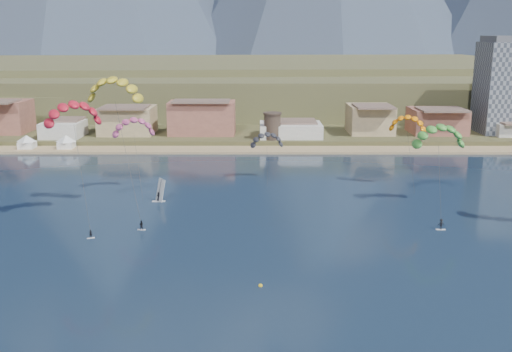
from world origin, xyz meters
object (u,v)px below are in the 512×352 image
Objects in this scene: watchtower at (272,126)px; kitesurfer_yellow at (114,86)px; kitesurfer_red at (73,109)px; buoy at (260,286)px; apartment_tower at (511,85)px; kitesurfer_green at (440,133)px; windsurfer at (159,194)px.

kitesurfer_yellow is (-32.20, -71.13, 18.72)m from watchtower.
kitesurfer_red reaches higher than buoy.
apartment_tower is 149.81m from kitesurfer_red.
apartment_tower reaches higher than kitesurfer_green.
kitesurfer_yellow is 65.22m from kitesurfer_green.
kitesurfer_green is (70.47, 11.03, -6.15)m from kitesurfer_red.
apartment_tower is 1.30× the size of kitesurfer_red.
kitesurfer_red is at bearing -132.69° from windsurfer.
kitesurfer_yellow is at bearing -142.81° from apartment_tower.
kitesurfer_red is 41.22× the size of buoy.
kitesurfer_red reaches higher than windsurfer.
kitesurfer_green reaches higher than windsurfer.
kitesurfer_red is 71.59m from kitesurfer_green.
kitesurfer_green is at bearing 3.88° from kitesurfer_yellow.
apartment_tower is 132.26m from windsurfer.
windsurfer is at bearing 47.25° from kitesurfer_yellow.
apartment_tower is at bearing 59.35° from kitesurfer_green.
watchtower is 80.29m from kitesurfer_yellow.
apartment_tower is 82.02m from watchtower.
watchtower is at bearing 87.70° from buoy.
kitesurfer_red is 1.17× the size of kitesurfer_green.
watchtower is at bearing -170.07° from apartment_tower.
kitesurfer_yellow is at bearing -176.12° from kitesurfer_green.
windsurfer is at bearing 47.31° from kitesurfer_red.
apartment_tower is 1.11× the size of kitesurfer_yellow.
kitesurfer_yellow is at bearing -114.36° from watchtower.
kitesurfer_green is 4.31× the size of windsurfer.
kitesurfer_red is 5.02× the size of windsurfer.
apartment_tower is at bearing 37.80° from kitesurfer_red.
apartment_tower reaches higher than buoy.
watchtower is 88.03m from kitesurfer_red.
kitesurfer_green is at bearing 47.94° from buoy.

